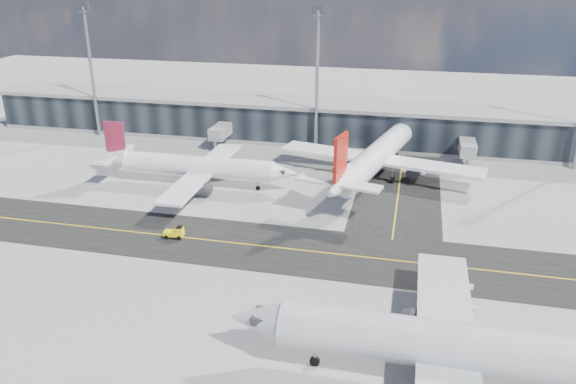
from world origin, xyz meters
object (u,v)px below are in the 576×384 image
at_px(airliner_near, 469,349).
at_px(airliner_af, 195,166).
at_px(baggage_tug, 176,232).
at_px(airliner_redtail, 376,157).
at_px(service_van, 343,173).

bearing_deg(airliner_near, airliner_af, 45.18).
xyz_separation_m(airliner_near, baggage_tug, (-38.10, 22.41, -3.45)).
xyz_separation_m(airliner_af, airliner_near, (43.04, -42.51, 0.80)).
bearing_deg(baggage_tug, airliner_af, -170.98).
xyz_separation_m(airliner_redtail, airliner_near, (12.53, -52.57, 0.01)).
xyz_separation_m(airliner_af, baggage_tug, (4.94, -20.09, -2.65)).
distance_m(airliner_af, airliner_redtail, 32.14).
distance_m(airliner_near, service_van, 55.95).
xyz_separation_m(baggage_tug, service_van, (19.72, 30.31, -0.24)).
bearing_deg(baggage_tug, service_van, 142.15).
relative_size(airliner_af, baggage_tug, 12.36).
distance_m(airliner_redtail, service_van, 6.90).
bearing_deg(airliner_af, service_van, 111.95).
bearing_deg(service_van, airliner_near, -92.64).
height_order(airliner_af, airliner_near, airliner_near).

